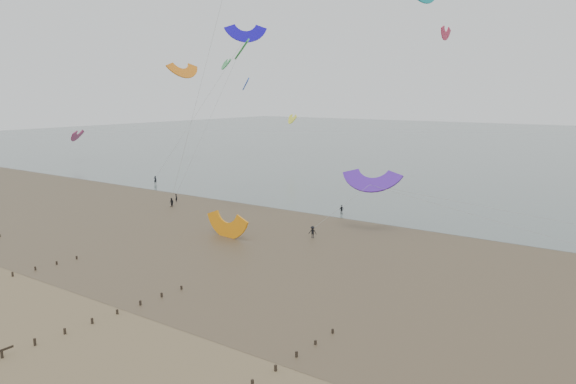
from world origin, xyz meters
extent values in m
plane|color=brown|center=(0.00, 0.00, 0.00)|extent=(500.00, 500.00, 0.00)
plane|color=#475654|center=(0.00, 200.00, 0.03)|extent=(500.00, 500.00, 0.00)
plane|color=#473A28|center=(0.00, 35.00, 0.01)|extent=(500.00, 500.00, 0.00)
ellipsoid|color=slate|center=(-18.00, 22.00, 0.01)|extent=(23.60, 14.36, 0.01)
ellipsoid|color=slate|center=(12.00, 38.00, 0.01)|extent=(33.64, 18.32, 0.01)
ellipsoid|color=slate|center=(-40.00, 40.00, 0.01)|extent=(26.95, 14.22, 0.01)
cube|color=black|center=(-32.00, 12.00, 0.17)|extent=(0.16, 0.16, 0.45)
cube|color=black|center=(-14.00, 4.11, 0.22)|extent=(0.16, 0.16, 0.54)
cube|color=black|center=(-14.00, 6.74, 0.20)|extent=(0.16, 0.16, 0.51)
cube|color=black|center=(-14.00, 9.37, 0.19)|extent=(0.16, 0.16, 0.48)
cube|color=black|center=(-14.00, 12.00, 0.17)|extent=(0.16, 0.16, 0.45)
cube|color=black|center=(4.00, -6.42, 0.28)|extent=(0.16, 0.16, 0.65)
cube|color=black|center=(4.00, -3.79, 0.26)|extent=(0.16, 0.16, 0.62)
cube|color=black|center=(4.00, -1.16, 0.25)|extent=(0.16, 0.16, 0.59)
cube|color=black|center=(4.00, 1.47, 0.23)|extent=(0.16, 0.16, 0.57)
cube|color=black|center=(4.00, 4.11, 0.22)|extent=(0.16, 0.16, 0.54)
cube|color=black|center=(4.00, 6.74, 0.20)|extent=(0.16, 0.16, 0.51)
cube|color=black|center=(4.00, 9.37, 0.19)|extent=(0.16, 0.16, 0.48)
cube|color=black|center=(4.00, 12.00, 0.17)|extent=(0.16, 0.16, 0.45)
cube|color=black|center=(22.00, 1.47, 0.23)|extent=(0.16, 0.16, 0.57)
cube|color=black|center=(22.00, 4.11, 0.22)|extent=(0.16, 0.16, 0.54)
cube|color=black|center=(22.00, 6.74, 0.20)|extent=(0.16, 0.16, 0.51)
cube|color=black|center=(22.00, 9.37, 0.19)|extent=(0.16, 0.16, 0.48)
cube|color=black|center=(22.00, 12.00, 0.17)|extent=(0.16, 0.16, 0.45)
imported|color=black|center=(-31.02, 44.06, 0.76)|extent=(0.63, 0.50, 1.51)
imported|color=black|center=(-50.05, 55.64, 0.88)|extent=(0.76, 0.64, 1.77)
imported|color=black|center=(-1.05, 52.64, 0.77)|extent=(0.72, 0.97, 1.53)
imported|color=black|center=(-28.07, 40.20, 0.82)|extent=(0.80, 0.62, 1.63)
imported|color=black|center=(3.54, 36.98, 0.85)|extent=(1.24, 0.95, 1.70)
camera|label=1|loc=(44.71, -25.82, 19.83)|focal=35.00mm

